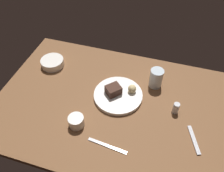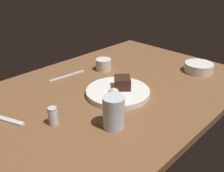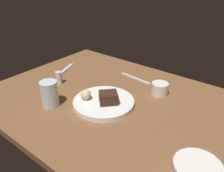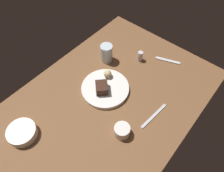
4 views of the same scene
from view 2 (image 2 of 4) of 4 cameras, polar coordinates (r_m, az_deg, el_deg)
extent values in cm
cube|color=brown|center=(112.17, 0.51, -1.01)|extent=(120.00, 84.00, 3.00)
cylinder|color=white|center=(105.38, 1.31, -1.37)|extent=(26.26, 26.26, 2.14)
cube|color=#381E14|center=(105.58, 2.33, 0.76)|extent=(9.76, 9.80, 4.70)
sphere|color=#DBC184|center=(97.17, 0.38, -1.71)|extent=(4.47, 4.47, 4.47)
cylinder|color=silver|center=(88.65, -12.99, -6.84)|extent=(3.22, 3.22, 5.18)
cylinder|color=silver|center=(86.98, -13.20, -5.09)|extent=(3.06, 3.06, 1.20)
cylinder|color=silver|center=(83.51, 0.34, -5.88)|extent=(7.26, 7.26, 11.17)
cylinder|color=white|center=(133.62, 18.75, 3.94)|extent=(13.75, 13.75, 4.43)
cylinder|color=silver|center=(128.69, -1.91, 4.83)|extent=(7.63, 7.63, 5.64)
cube|color=silver|center=(96.75, -22.59, -6.89)|extent=(7.03, 14.66, 0.70)
cube|color=silver|center=(123.94, -9.95, 2.25)|extent=(19.05, 3.27, 0.50)
camera|label=1|loc=(1.55, -34.41, 39.84)|focal=36.74mm
camera|label=3|loc=(1.24, 48.41, 20.29)|focal=37.34mm
camera|label=4|loc=(1.68, 1.49, 42.30)|focal=34.06mm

